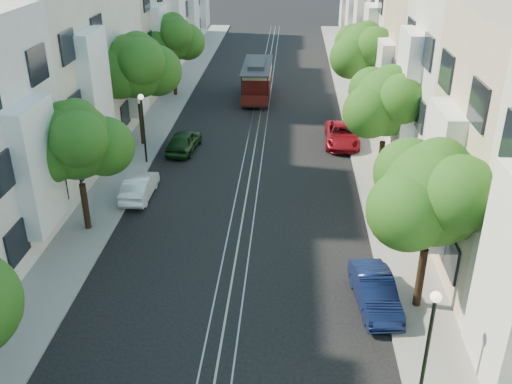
% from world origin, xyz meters
% --- Properties ---
extents(ground, '(200.00, 200.00, 0.00)m').
position_xyz_m(ground, '(0.00, 28.00, 0.00)').
color(ground, black).
rests_on(ground, ground).
extents(sidewalk_east, '(2.50, 80.00, 0.12)m').
position_xyz_m(sidewalk_east, '(7.25, 28.00, 0.06)').
color(sidewalk_east, gray).
rests_on(sidewalk_east, ground).
extents(sidewalk_west, '(2.50, 80.00, 0.12)m').
position_xyz_m(sidewalk_west, '(-7.25, 28.00, 0.06)').
color(sidewalk_west, gray).
rests_on(sidewalk_west, ground).
extents(rail_left, '(0.06, 80.00, 0.02)m').
position_xyz_m(rail_left, '(-0.55, 28.00, 0.01)').
color(rail_left, gray).
rests_on(rail_left, ground).
extents(rail_slot, '(0.06, 80.00, 0.02)m').
position_xyz_m(rail_slot, '(0.00, 28.00, 0.01)').
color(rail_slot, gray).
rests_on(rail_slot, ground).
extents(rail_right, '(0.06, 80.00, 0.02)m').
position_xyz_m(rail_right, '(0.55, 28.00, 0.01)').
color(rail_right, gray).
rests_on(rail_right, ground).
extents(lane_line, '(0.08, 80.00, 0.01)m').
position_xyz_m(lane_line, '(0.00, 28.00, 0.00)').
color(lane_line, tan).
rests_on(lane_line, ground).
extents(townhouses_east, '(7.75, 72.00, 12.00)m').
position_xyz_m(townhouses_east, '(11.87, 27.91, 5.18)').
color(townhouses_east, beige).
rests_on(townhouses_east, ground).
extents(townhouses_west, '(7.75, 72.00, 11.76)m').
position_xyz_m(townhouses_west, '(-11.87, 27.91, 5.08)').
color(townhouses_west, silver).
rests_on(townhouses_west, ground).
extents(tree_e_b, '(4.93, 4.08, 6.68)m').
position_xyz_m(tree_e_b, '(7.26, 8.98, 4.73)').
color(tree_e_b, black).
rests_on(tree_e_b, ground).
extents(tree_e_c, '(4.84, 3.99, 6.52)m').
position_xyz_m(tree_e_c, '(7.26, 19.98, 4.60)').
color(tree_e_c, black).
rests_on(tree_e_c, ground).
extents(tree_e_d, '(5.01, 4.16, 6.85)m').
position_xyz_m(tree_e_d, '(7.26, 30.98, 4.87)').
color(tree_e_d, black).
rests_on(tree_e_d, ground).
extents(tree_w_b, '(4.72, 3.87, 6.27)m').
position_xyz_m(tree_w_b, '(-7.14, 13.98, 4.40)').
color(tree_w_b, black).
rests_on(tree_w_b, ground).
extents(tree_w_c, '(5.13, 4.28, 7.09)m').
position_xyz_m(tree_w_c, '(-7.14, 24.98, 5.07)').
color(tree_w_c, black).
rests_on(tree_w_c, ground).
extents(tree_w_d, '(4.84, 3.99, 6.52)m').
position_xyz_m(tree_w_d, '(-7.14, 35.98, 4.60)').
color(tree_w_d, black).
rests_on(tree_w_d, ground).
extents(lamp_east, '(0.32, 0.32, 4.16)m').
position_xyz_m(lamp_east, '(6.30, 4.00, 2.85)').
color(lamp_east, black).
rests_on(lamp_east, ground).
extents(lamp_west, '(0.32, 0.32, 4.16)m').
position_xyz_m(lamp_west, '(-6.30, 22.00, 2.85)').
color(lamp_west, black).
rests_on(lamp_west, ground).
extents(cable_car, '(2.23, 7.12, 2.73)m').
position_xyz_m(cable_car, '(-0.50, 35.94, 1.62)').
color(cable_car, black).
rests_on(cable_car, ground).
extents(parked_car_e_mid, '(1.79, 3.97, 1.26)m').
position_xyz_m(parked_car_e_mid, '(5.60, 8.99, 0.63)').
color(parked_car_e_mid, '#0B1439').
rests_on(parked_car_e_mid, ground).
extents(parked_car_e_far, '(2.28, 4.70, 1.29)m').
position_xyz_m(parked_car_e_far, '(5.60, 25.94, 0.64)').
color(parked_car_e_far, maroon).
rests_on(parked_car_e_far, ground).
extents(parked_car_w_mid, '(1.33, 3.71, 1.22)m').
position_xyz_m(parked_car_w_mid, '(-5.60, 17.59, 0.61)').
color(parked_car_w_mid, white).
rests_on(parked_car_w_mid, ground).
extents(parked_car_w_far, '(1.97, 4.02, 1.32)m').
position_xyz_m(parked_car_w_far, '(-4.40, 24.15, 0.66)').
color(parked_car_w_far, black).
rests_on(parked_car_w_far, ground).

